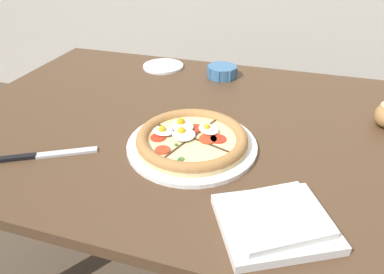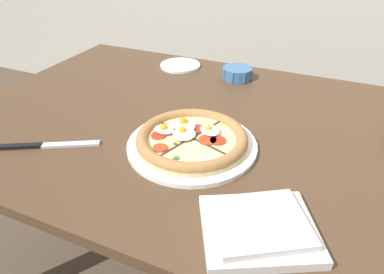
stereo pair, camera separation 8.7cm
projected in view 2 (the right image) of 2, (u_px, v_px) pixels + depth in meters
name	position (u px, v px, depth m)	size (l,w,h in m)	color
dining_table	(203.00, 145.00, 1.05)	(1.47, 0.98, 0.73)	#513823
pizza	(192.00, 140.00, 0.88)	(0.34, 0.34, 0.05)	white
ramekin_bowl	(237.00, 73.00, 1.26)	(0.12, 0.12, 0.04)	teal
napkin_folded	(259.00, 227.00, 0.64)	(0.27, 0.25, 0.04)	silver
knife_main	(49.00, 145.00, 0.89)	(0.23, 0.14, 0.01)	silver
side_saucer	(180.00, 65.00, 1.38)	(0.16, 0.16, 0.01)	white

